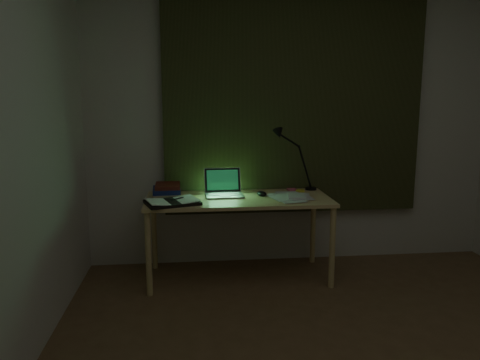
% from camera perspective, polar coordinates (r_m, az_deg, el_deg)
% --- Properties ---
extents(wall_back, '(3.50, 0.00, 2.50)m').
position_cam_1_polar(wall_back, '(4.06, 6.46, 7.41)').
color(wall_back, beige).
rests_on(wall_back, ground).
extents(curtain, '(2.20, 0.06, 2.00)m').
position_cam_1_polar(curtain, '(4.02, 6.65, 10.23)').
color(curtain, '#2B2E17').
rests_on(curtain, wall_back).
extents(desk, '(1.44, 0.63, 0.66)m').
position_cam_1_polar(desk, '(3.75, -0.20, -7.08)').
color(desk, '#D4B572').
rests_on(desk, floor).
extents(laptop, '(0.31, 0.35, 0.21)m').
position_cam_1_polar(laptop, '(3.70, -1.93, -0.40)').
color(laptop, silver).
rests_on(laptop, desk).
extents(open_textbook, '(0.44, 0.37, 0.03)m').
position_cam_1_polar(open_textbook, '(3.49, -8.27, -2.65)').
color(open_textbook, white).
rests_on(open_textbook, desk).
extents(book_stack, '(0.23, 0.27, 0.10)m').
position_cam_1_polar(book_stack, '(3.77, -8.86, -1.16)').
color(book_stack, white).
rests_on(book_stack, desk).
extents(loose_papers, '(0.32, 0.34, 0.02)m').
position_cam_1_polar(loose_papers, '(3.71, 6.16, -1.97)').
color(loose_papers, silver).
rests_on(loose_papers, desk).
extents(mouse, '(0.10, 0.12, 0.04)m').
position_cam_1_polar(mouse, '(3.73, 2.66, -1.68)').
color(mouse, black).
rests_on(mouse, desk).
extents(sticky_yellow, '(0.08, 0.08, 0.01)m').
position_cam_1_polar(sticky_yellow, '(3.94, 7.32, -1.29)').
color(sticky_yellow, gold).
rests_on(sticky_yellow, desk).
extents(sticky_pink, '(0.08, 0.08, 0.02)m').
position_cam_1_polar(sticky_pink, '(3.97, 6.36, -1.17)').
color(sticky_pink, '#E95A7B').
rests_on(sticky_pink, desk).
extents(desk_lamp, '(0.38, 0.32, 0.51)m').
position_cam_1_polar(desk_lamp, '(3.99, 8.73, 2.42)').
color(desk_lamp, black).
rests_on(desk_lamp, desk).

